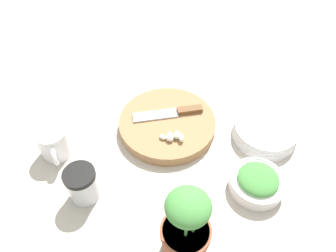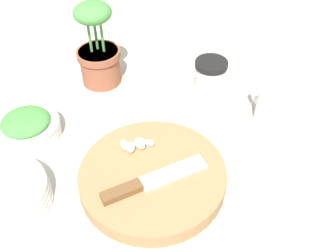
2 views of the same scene
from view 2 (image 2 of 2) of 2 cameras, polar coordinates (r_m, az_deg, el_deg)
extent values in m
plane|color=#B2ADA3|center=(0.77, -2.08, -2.01)|extent=(5.00, 5.00, 0.00)
cylinder|color=#9E754C|center=(0.68, -2.35, -7.71)|extent=(0.27, 0.27, 0.03)
cube|color=brown|center=(0.64, -7.08, -9.92)|extent=(0.07, 0.04, 0.01)
cube|color=#B2B2B7|center=(0.66, 0.78, -7.15)|extent=(0.13, 0.07, 0.01)
ellipsoid|color=silver|center=(0.70, -5.71, -3.23)|extent=(0.02, 0.03, 0.02)
ellipsoid|color=silver|center=(0.71, -4.33, -2.39)|extent=(0.03, 0.02, 0.02)
ellipsoid|color=silver|center=(0.71, -2.83, -2.58)|extent=(0.02, 0.02, 0.01)
ellipsoid|color=silver|center=(0.70, -4.32, -2.78)|extent=(0.03, 0.03, 0.02)
ellipsoid|color=white|center=(0.71, -6.65, -2.87)|extent=(0.02, 0.03, 0.02)
cylinder|color=white|center=(0.82, -20.53, -0.53)|extent=(0.13, 0.13, 0.03)
torus|color=white|center=(0.81, -20.81, 0.30)|extent=(0.13, 0.13, 0.01)
ellipsoid|color=#478E42|center=(0.80, -20.92, 0.64)|extent=(0.10, 0.10, 0.03)
cylinder|color=silver|center=(0.86, 6.39, 6.85)|extent=(0.07, 0.07, 0.08)
cylinder|color=black|center=(0.84, 6.63, 9.34)|extent=(0.07, 0.07, 0.01)
cylinder|color=white|center=(0.81, 15.97, 2.80)|extent=(0.08, 0.08, 0.08)
torus|color=white|center=(0.83, 13.93, 4.47)|extent=(0.03, 0.05, 0.06)
cylinder|color=white|center=(0.72, -24.04, -10.56)|extent=(0.18, 0.18, 0.01)
cylinder|color=white|center=(0.71, -24.27, -10.07)|extent=(0.17, 0.17, 0.01)
cylinder|color=#935138|center=(0.91, -10.28, 8.95)|extent=(0.09, 0.09, 0.08)
cylinder|color=#935138|center=(0.89, -10.55, 10.77)|extent=(0.10, 0.10, 0.02)
ellipsoid|color=#478E42|center=(0.84, -11.45, 16.58)|extent=(0.08, 0.08, 0.05)
cylinder|color=#478E42|center=(0.87, -11.95, 13.70)|extent=(0.01, 0.01, 0.09)
cylinder|color=#478E42|center=(0.87, -11.04, 14.11)|extent=(0.01, 0.01, 0.09)
cylinder|color=#478E42|center=(0.86, -10.07, 13.80)|extent=(0.01, 0.01, 0.09)
camera|label=1|loc=(1.04, -17.83, 49.77)|focal=35.00mm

